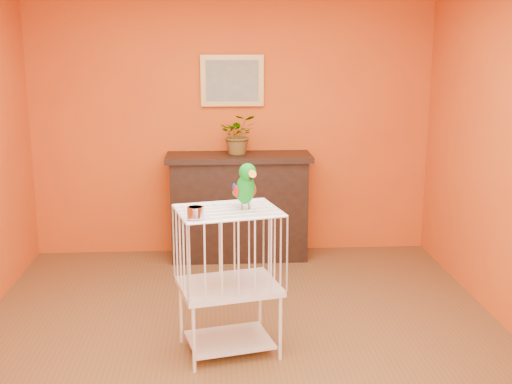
{
  "coord_description": "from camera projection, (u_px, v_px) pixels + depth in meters",
  "views": [
    {
      "loc": [
        -0.17,
        -4.17,
        2.08
      ],
      "look_at": [
        0.09,
        -0.06,
        1.14
      ],
      "focal_mm": 45.0,
      "sensor_mm": 36.0,
      "label": 1
    }
  ],
  "objects": [
    {
      "name": "ground",
      "position": [
        243.0,
        348.0,
        4.53
      ],
      "size": [
        4.5,
        4.5,
        0.0
      ],
      "primitive_type": "plane",
      "color": "brown",
      "rests_on": "ground"
    },
    {
      "name": "room_shell",
      "position": [
        241.0,
        124.0,
        4.18
      ],
      "size": [
        4.5,
        4.5,
        4.5
      ],
      "color": "#D55514",
      "rests_on": "ground"
    },
    {
      "name": "console_cabinet",
      "position": [
        239.0,
        206.0,
        6.37
      ],
      "size": [
        1.41,
        0.51,
        1.05
      ],
      "color": "black",
      "rests_on": "ground"
    },
    {
      "name": "potted_plant",
      "position": [
        239.0,
        139.0,
        6.24
      ],
      "size": [
        0.36,
        0.4,
        0.31
      ],
      "primitive_type": "imported",
      "rotation": [
        0.0,
        0.0,
        0.03
      ],
      "color": "#26722D",
      "rests_on": "console_cabinet"
    },
    {
      "name": "framed_picture",
      "position": [
        232.0,
        81.0,
        6.3
      ],
      "size": [
        0.62,
        0.04,
        0.5
      ],
      "color": "#AD823D",
      "rests_on": "room_shell"
    },
    {
      "name": "birdcage",
      "position": [
        229.0,
        279.0,
        4.37
      ],
      "size": [
        0.76,
        0.65,
        1.02
      ],
      "rotation": [
        0.0,
        0.0,
        0.23
      ],
      "color": "white",
      "rests_on": "ground"
    },
    {
      "name": "feed_cup",
      "position": [
        196.0,
        213.0,
        4.02
      ],
      "size": [
        0.11,
        0.11,
        0.08
      ],
      "primitive_type": "cylinder",
      "color": "silver",
      "rests_on": "birdcage"
    },
    {
      "name": "parrot",
      "position": [
        246.0,
        186.0,
        4.23
      ],
      "size": [
        0.18,
        0.29,
        0.32
      ],
      "rotation": [
        0.0,
        0.0,
        0.36
      ],
      "color": "#59544C",
      "rests_on": "birdcage"
    }
  ]
}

